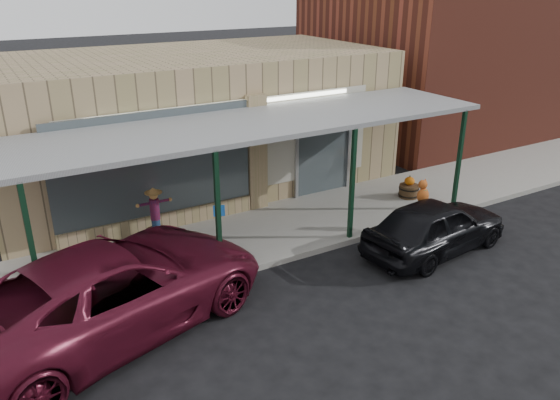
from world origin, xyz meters
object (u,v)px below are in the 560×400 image
barrel_scarecrow (156,225)px  handicap_sign (220,224)px  parked_sedan (435,226)px  barrel_pumpkin (409,189)px  car_maroon (113,289)px

barrel_scarecrow → handicap_sign: (1.09, -1.38, 0.34)m
handicap_sign → parked_sedan: size_ratio=0.31×
barrel_scarecrow → barrel_pumpkin: 7.61m
handicap_sign → parked_sedan: parked_sedan is taller
parked_sedan → barrel_pumpkin: bearing=-37.9°
barrel_pumpkin → barrel_scarecrow: bearing=174.2°
car_maroon → barrel_scarecrow: bearing=-49.6°
barrel_pumpkin → parked_sedan: (-1.70, -2.75, 0.29)m
barrel_scarecrow → car_maroon: car_maroon is taller
barrel_scarecrow → car_maroon: bearing=-130.4°
car_maroon → parked_sedan: bearing=-113.1°
car_maroon → handicap_sign: bearing=-81.3°
parked_sedan → handicap_sign: bearing=59.6°
barrel_pumpkin → parked_sedan: 3.25m
barrel_pumpkin → handicap_sign: size_ratio=0.52×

